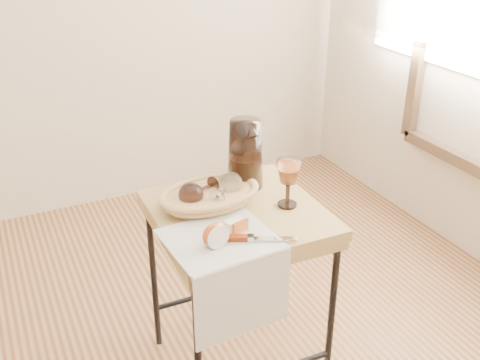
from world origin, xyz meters
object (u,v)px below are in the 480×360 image
wine_goblet (288,183)px  table_knife (254,238)px  tea_towel (220,239)px  bread_basket (210,197)px  side_table (238,293)px  pitcher (245,154)px  apple_half (214,234)px  goblet_lying_b (225,189)px  goblet_lying_a (201,190)px

wine_goblet → table_knife: size_ratio=0.71×
tea_towel → bread_basket: 0.23m
side_table → pitcher: bearing=55.7°
side_table → apple_half: 0.46m
goblet_lying_b → side_table: bearing=-107.3°
side_table → tea_towel: 0.41m
wine_goblet → pitcher: bearing=107.5°
side_table → tea_towel: bearing=-131.5°
tea_towel → apple_half: (-0.03, -0.03, 0.04)m
goblet_lying_a → wine_goblet: 0.30m
goblet_lying_b → wine_goblet: 0.22m
pitcher → bread_basket: bearing=-158.0°
tea_towel → table_knife: 0.11m
side_table → pitcher: 0.51m
apple_half → side_table: bearing=37.4°
apple_half → table_knife: size_ratio=0.34×
goblet_lying_a → wine_goblet: size_ratio=0.82×
pitcher → table_knife: size_ratio=1.22×
goblet_lying_a → apple_half: bearing=54.6°
side_table → wine_goblet: wine_goblet is taller
apple_half → table_knife: bearing=-23.7°
tea_towel → table_knife: table_knife is taller
table_knife → goblet_lying_a: bearing=126.2°
wine_goblet → table_knife: bearing=-143.3°
tea_towel → bread_basket: size_ratio=1.02×
bread_basket → goblet_lying_a: size_ratio=2.28×
goblet_lying_b → table_knife: size_ratio=0.59×
wine_goblet → apple_half: bearing=-158.7°
apple_half → wine_goblet: bearing=10.9°
bread_basket → apple_half: size_ratio=3.87×
side_table → table_knife: (-0.04, -0.20, 0.37)m
goblet_lying_b → apple_half: size_ratio=1.72×
apple_half → table_knife: (0.12, -0.03, -0.03)m
goblet_lying_b → table_knife: 0.26m
side_table → apple_half: bearing=-132.2°
side_table → goblet_lying_a: bearing=138.4°
tea_towel → wine_goblet: wine_goblet is taller
goblet_lying_a → table_knife: bearing=78.7°
apple_half → table_knife: 0.12m
goblet_lying_a → tea_towel: bearing=59.9°
tea_towel → wine_goblet: size_ratio=1.90×
bread_basket → pitcher: size_ratio=1.09×
tea_towel → bread_basket: bread_basket is taller
goblet_lying_a → side_table: bearing=116.4°
side_table → goblet_lying_a: size_ratio=5.04×
pitcher → table_knife: 0.40m
pitcher → apple_half: bearing=-131.1°
side_table → tea_towel: (-0.13, -0.15, 0.36)m
bread_basket → tea_towel: bearing=-109.8°
tea_towel → goblet_lying_a: (0.03, 0.23, 0.05)m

